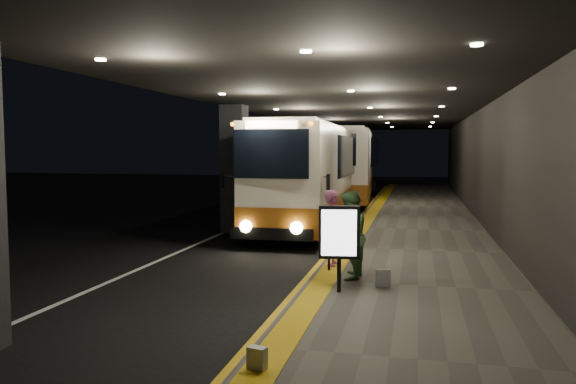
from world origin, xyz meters
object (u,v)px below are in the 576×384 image
(coach_main, at_px, (310,179))
(info_sign, at_px, (339,234))
(passenger_boarding, at_px, (333,228))
(stanchion_post, at_px, (329,247))
(bag_polka, at_px, (383,278))
(bag_plain, at_px, (257,358))
(coach_second, at_px, (347,168))
(passenger_waiting_green, at_px, (349,235))

(coach_main, xyz_separation_m, info_sign, (2.50, -10.23, -0.50))
(info_sign, bearing_deg, passenger_boarding, 92.82)
(passenger_boarding, height_order, stanchion_post, passenger_boarding)
(bag_polka, relative_size, bag_plain, 1.19)
(coach_second, height_order, info_sign, coach_second)
(passenger_boarding, bearing_deg, bag_polka, -139.14)
(bag_plain, relative_size, info_sign, 0.17)
(bag_plain, xyz_separation_m, stanchion_post, (-0.00, 5.84, 0.40))
(coach_main, xyz_separation_m, passenger_boarding, (2.03, -7.82, -0.72))
(bag_plain, bearing_deg, bag_polka, 74.67)
(passenger_waiting_green, bearing_deg, passenger_boarding, -155.65)
(bag_plain, bearing_deg, coach_main, 98.12)
(coach_second, relative_size, passenger_waiting_green, 6.59)
(passenger_waiting_green, xyz_separation_m, stanchion_post, (-0.53, 0.69, -0.39))
(passenger_waiting_green, relative_size, bag_plain, 6.42)
(coach_second, bearing_deg, stanchion_post, -87.75)
(stanchion_post, bearing_deg, coach_second, 95.67)
(passenger_waiting_green, relative_size, stanchion_post, 1.70)
(coach_main, distance_m, stanchion_post, 8.71)
(coach_main, bearing_deg, passenger_boarding, -76.89)
(bag_polka, distance_m, info_sign, 1.38)
(coach_second, relative_size, stanchion_post, 11.24)
(coach_main, distance_m, bag_polka, 10.27)
(coach_second, xyz_separation_m, bag_plain, (1.82, -24.10, -1.54))
(stanchion_post, bearing_deg, coach_main, 103.57)
(coach_second, xyz_separation_m, passenger_waiting_green, (2.35, -18.95, -0.75))
(info_sign, bearing_deg, coach_second, 88.25)
(stanchion_post, bearing_deg, passenger_waiting_green, -52.44)
(bag_polka, bearing_deg, info_sign, -142.36)
(coach_second, relative_size, bag_plain, 42.33)
(coach_second, bearing_deg, passenger_boarding, -87.55)
(bag_polka, height_order, info_sign, info_sign)
(passenger_boarding, xyz_separation_m, info_sign, (0.47, -2.41, 0.23))
(passenger_waiting_green, xyz_separation_m, bag_polka, (0.74, -0.52, -0.76))
(coach_second, height_order, bag_plain, coach_second)
(bag_polka, distance_m, bag_plain, 4.80)
(coach_main, relative_size, bag_polka, 34.28)
(bag_plain, distance_m, stanchion_post, 5.85)
(coach_main, height_order, bag_plain, coach_main)
(coach_second, relative_size, info_sign, 7.40)
(passenger_boarding, bearing_deg, passenger_waiting_green, -151.95)
(passenger_waiting_green, relative_size, bag_polka, 5.39)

